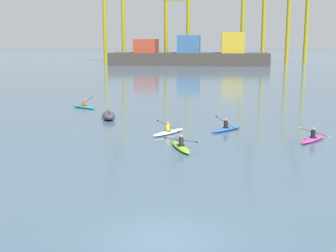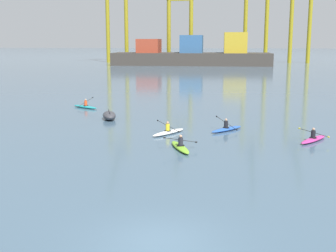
% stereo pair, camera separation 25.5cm
% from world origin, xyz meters
% --- Properties ---
extents(ground_plane, '(800.00, 800.00, 0.00)m').
position_xyz_m(ground_plane, '(0.00, 0.00, 0.00)').
color(ground_plane, '#425B70').
extents(container_barge, '(43.71, 11.78, 8.96)m').
position_xyz_m(container_barge, '(-5.24, 111.70, 2.89)').
color(container_barge, '#38332D').
rests_on(container_barge, ground).
extents(gantry_crane_west_mid, '(7.87, 17.03, 32.08)m').
position_xyz_m(gantry_crane_west_mid, '(-9.82, 121.03, 15.55)').
color(gantry_crane_west_mid, olive).
rests_on(gantry_crane_west_mid, ground).
extents(gantry_crane_east, '(6.64, 19.84, 35.32)m').
position_xyz_m(gantry_crane_east, '(26.16, 126.27, 17.79)').
color(gantry_crane_east, olive).
rests_on(gantry_crane_east, ground).
extents(capsized_dinghy, '(1.86, 2.81, 0.76)m').
position_xyz_m(capsized_dinghy, '(-7.42, 23.22, 0.35)').
color(capsized_dinghy, '#38383D').
rests_on(capsized_dinghy, ground).
extents(kayak_white, '(2.39, 3.16, 0.98)m').
position_xyz_m(kayak_white, '(-1.64, 17.68, 0.17)').
color(kayak_white, silver).
rests_on(kayak_white, ground).
extents(kayak_lime, '(2.13, 3.39, 0.95)m').
position_xyz_m(kayak_lime, '(-0.39, 13.16, 0.17)').
color(kayak_lime, '#7ABC2D').
rests_on(kayak_lime, ground).
extents(kayak_teal, '(3.18, 2.36, 1.08)m').
position_xyz_m(kayak_teal, '(-11.44, 29.44, 0.17)').
color(kayak_teal, teal).
rests_on(kayak_teal, ground).
extents(kayak_magenta, '(2.51, 3.09, 0.95)m').
position_xyz_m(kayak_magenta, '(8.40, 16.42, 0.17)').
color(kayak_magenta, '#C13384').
rests_on(kayak_magenta, ground).
extents(kayak_blue, '(2.65, 2.98, 1.07)m').
position_xyz_m(kayak_blue, '(2.61, 19.36, 0.17)').
color(kayak_blue, '#2856B2').
rests_on(kayak_blue, ground).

